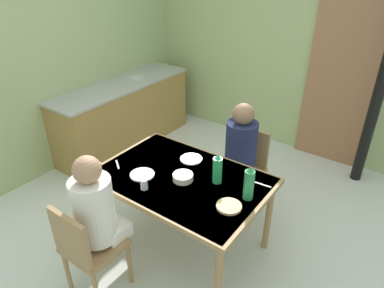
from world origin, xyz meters
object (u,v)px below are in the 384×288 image
Objects in this scene: chair_near_diner at (86,247)px; dining_table at (182,184)px; person_near_diner at (95,208)px; kitchen_counter at (124,115)px; water_bottle_green_near at (217,169)px; chair_far_diner at (245,166)px; person_far_diner at (240,147)px; water_bottle_green_far at (249,184)px; serving_bowl_center at (183,177)px.

dining_table is at bearing 73.15° from chair_near_diner.
person_near_diner reaches higher than dining_table.
kitchen_counter is 7.90× the size of water_bottle_green_near.
chair_near_diner is 1.00× the size of chair_far_diner.
dining_table is at bearing -156.97° from water_bottle_green_near.
chair_far_diner is 0.82m from water_bottle_green_near.
person_far_diner is 0.76m from water_bottle_green_far.
water_bottle_green_far is (2.39, -1.00, 0.44)m from kitchen_counter.
chair_far_diner is at bearing -6.67° from kitchen_counter.
chair_far_diner is 3.36× the size of water_bottle_green_near.
person_far_diner is at bearing -10.52° from kitchen_counter.
dining_table is 0.36m from water_bottle_green_near.
chair_near_diner is 0.31m from person_near_diner.
chair_near_diner is 5.12× the size of serving_bowl_center.
person_far_diner reaches higher than dining_table.
water_bottle_green_far is at bearing 7.37° from dining_table.
water_bottle_green_near is at bearing 30.33° from serving_bowl_center.
serving_bowl_center is (0.03, -0.02, 0.10)m from dining_table.
serving_bowl_center is at bearing 70.56° from chair_near_diner.
kitchen_counter is 12.04× the size of serving_bowl_center.
chair_near_diner is (1.56, -1.91, 0.05)m from kitchen_counter.
water_bottle_green_far reaches higher than kitchen_counter.
person_far_diner reaches higher than chair_far_diner.
person_near_diner is 1.15m from water_bottle_green_far.
chair_near_diner is 0.91m from serving_bowl_center.
person_near_diner is 2.76× the size of water_bottle_green_far.
kitchen_counter is at bearing -10.52° from person_far_diner.
dining_table is 0.11m from serving_bowl_center.
chair_near_diner is at bearing 74.65° from person_far_diner.
water_bottle_green_near is at bearing 100.36° from person_far_diner.
water_bottle_green_far is at bearing 123.26° from person_far_diner.
kitchen_counter is at bearing -6.67° from chair_far_diner.
kitchen_counter is 2.35× the size of chair_far_diner.
chair_far_diner is (1.98, -0.23, 0.05)m from kitchen_counter.
serving_bowl_center is at bearing 81.07° from chair_far_diner.
chair_near_diner is at bearing -50.74° from kitchen_counter.
water_bottle_green_near is 0.30m from serving_bowl_center.
person_far_diner is at bearing 74.65° from chair_near_diner.
person_near_diner is at bearing 73.24° from person_far_diner.
kitchen_counter is 7.33× the size of water_bottle_green_far.
chair_far_diner is 0.95m from water_bottle_green_far.
serving_bowl_center is at bearing -30.66° from kitchen_counter.
water_bottle_green_near reaches higher than chair_near_diner.
water_bottle_green_far is (0.41, -0.63, 0.11)m from person_far_diner.
chair_near_diner is at bearing 75.85° from chair_far_diner.
water_bottle_green_far reaches higher than chair_near_diner.
person_near_diner is at bearing -48.65° from kitchen_counter.
person_far_diner reaches higher than water_bottle_green_far.
chair_far_diner is 1.13× the size of person_near_diner.
person_near_diner is 0.98m from water_bottle_green_near.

